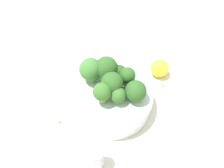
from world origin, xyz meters
name	(u,v)px	position (x,y,z in m)	size (l,w,h in m)	color
ground_plane	(112,105)	(0.00, 0.00, 0.00)	(3.00, 3.00, 0.00)	silver
bowl	(112,99)	(0.00, 0.00, 0.03)	(0.20, 0.20, 0.05)	silver
broccoli_floret_0	(112,83)	(0.00, 0.00, 0.09)	(0.05, 0.05, 0.07)	#7A9E5B
broccoli_floret_1	(136,91)	(0.04, 0.04, 0.08)	(0.05, 0.05, 0.06)	#8EB770
broccoli_floret_2	(91,70)	(-0.06, -0.02, 0.09)	(0.06, 0.06, 0.07)	#84AD66
broccoli_floret_3	(127,76)	(-0.01, 0.05, 0.08)	(0.04, 0.04, 0.06)	#7A9E5B
broccoli_floret_4	(102,92)	(0.01, -0.03, 0.09)	(0.04, 0.04, 0.06)	#7A9E5B
broccoli_floret_5	(116,96)	(0.03, 0.00, 0.08)	(0.04, 0.04, 0.04)	#84AD66
broccoli_floret_6	(119,72)	(-0.03, 0.04, 0.08)	(0.04, 0.04, 0.05)	#7A9E5B
broccoli_floret_7	(106,68)	(-0.05, 0.01, 0.09)	(0.06, 0.06, 0.07)	#7A9E5B
pepper_shaker	(97,158)	(0.12, -0.10, 0.03)	(0.03, 0.03, 0.06)	silver
lemon_wedge	(160,68)	(-0.03, 0.17, 0.03)	(0.05, 0.05, 0.05)	yellow
almond_crumb_0	(144,83)	(-0.02, 0.12, 0.00)	(0.01, 0.00, 0.01)	olive
almond_crumb_1	(100,71)	(-0.12, 0.03, 0.00)	(0.01, 0.00, 0.01)	#AD7F4C
almond_crumb_2	(118,66)	(-0.11, 0.08, 0.00)	(0.01, 0.00, 0.01)	#AD7F4C
almond_crumb_3	(163,85)	(0.01, 0.16, 0.00)	(0.01, 0.01, 0.01)	tan
almond_crumb_4	(60,121)	(-0.02, -0.14, 0.00)	(0.01, 0.01, 0.01)	olive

